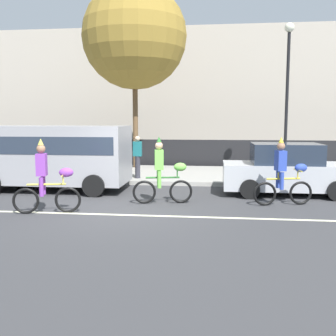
{
  "coord_description": "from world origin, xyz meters",
  "views": [
    {
      "loc": [
        2.42,
        -9.99,
        2.4
      ],
      "look_at": [
        1.11,
        1.2,
        1.0
      ],
      "focal_mm": 42.0,
      "sensor_mm": 36.0,
      "label": 1
    }
  ],
  "objects_px": {
    "parked_car_silver": "(287,170)",
    "parade_cyclist_purple": "(47,181)",
    "parade_cyclist_lime": "(163,174)",
    "street_lamp_post": "(288,77)",
    "pedestrian_onlooker": "(138,156)",
    "parade_cyclist_cobalt": "(284,176)",
    "parked_van_grey": "(55,153)"
  },
  "relations": [
    {
      "from": "parked_car_silver",
      "to": "parade_cyclist_purple",
      "type": "bearing_deg",
      "value": -153.12
    },
    {
      "from": "parked_car_silver",
      "to": "parade_cyclist_lime",
      "type": "bearing_deg",
      "value": -154.51
    },
    {
      "from": "parade_cyclist_purple",
      "to": "parade_cyclist_cobalt",
      "type": "bearing_deg",
      "value": 15.26
    },
    {
      "from": "parade_cyclist_lime",
      "to": "parked_car_silver",
      "type": "height_order",
      "value": "parade_cyclist_lime"
    },
    {
      "from": "parade_cyclist_purple",
      "to": "pedestrian_onlooker",
      "type": "bearing_deg",
      "value": 75.91
    },
    {
      "from": "parade_cyclist_cobalt",
      "to": "parked_van_grey",
      "type": "height_order",
      "value": "parked_van_grey"
    },
    {
      "from": "parked_van_grey",
      "to": "pedestrian_onlooker",
      "type": "bearing_deg",
      "value": 40.04
    },
    {
      "from": "parade_cyclist_cobalt",
      "to": "parked_car_silver",
      "type": "relative_size",
      "value": 0.47
    },
    {
      "from": "parade_cyclist_lime",
      "to": "parked_van_grey",
      "type": "xyz_separation_m",
      "value": [
        -3.89,
        1.7,
        0.44
      ]
    },
    {
      "from": "parade_cyclist_cobalt",
      "to": "pedestrian_onlooker",
      "type": "distance_m",
      "value": 6.03
    },
    {
      "from": "pedestrian_onlooker",
      "to": "parade_cyclist_purple",
      "type": "bearing_deg",
      "value": -104.09
    },
    {
      "from": "street_lamp_post",
      "to": "parade_cyclist_lime",
      "type": "bearing_deg",
      "value": -131.49
    },
    {
      "from": "parade_cyclist_cobalt",
      "to": "parked_car_silver",
      "type": "distance_m",
      "value": 1.69
    },
    {
      "from": "parked_van_grey",
      "to": "parked_car_silver",
      "type": "xyz_separation_m",
      "value": [
        7.66,
        0.1,
        -0.5
      ]
    },
    {
      "from": "parade_cyclist_purple",
      "to": "street_lamp_post",
      "type": "distance_m",
      "value": 9.9
    },
    {
      "from": "parade_cyclist_cobalt",
      "to": "parked_car_silver",
      "type": "xyz_separation_m",
      "value": [
        0.39,
        1.64,
        -0.06
      ]
    },
    {
      "from": "parade_cyclist_lime",
      "to": "parked_car_silver",
      "type": "relative_size",
      "value": 0.47
    },
    {
      "from": "parked_van_grey",
      "to": "parked_car_silver",
      "type": "distance_m",
      "value": 7.68
    },
    {
      "from": "parade_cyclist_purple",
      "to": "parade_cyclist_lime",
      "type": "bearing_deg",
      "value": 28.69
    },
    {
      "from": "parade_cyclist_lime",
      "to": "street_lamp_post",
      "type": "bearing_deg",
      "value": 48.51
    },
    {
      "from": "parade_cyclist_cobalt",
      "to": "street_lamp_post",
      "type": "bearing_deg",
      "value": 79.98
    },
    {
      "from": "parade_cyclist_lime",
      "to": "street_lamp_post",
      "type": "xyz_separation_m",
      "value": [
        4.19,
        4.74,
        3.15
      ]
    },
    {
      "from": "parade_cyclist_lime",
      "to": "street_lamp_post",
      "type": "distance_m",
      "value": 7.07
    },
    {
      "from": "street_lamp_post",
      "to": "pedestrian_onlooker",
      "type": "xyz_separation_m",
      "value": [
        -5.66,
        -1.0,
        -2.97
      ]
    },
    {
      "from": "parked_van_grey",
      "to": "parade_cyclist_cobalt",
      "type": "bearing_deg",
      "value": -11.99
    },
    {
      "from": "parade_cyclist_purple",
      "to": "pedestrian_onlooker",
      "type": "distance_m",
      "value": 5.43
    },
    {
      "from": "parked_van_grey",
      "to": "pedestrian_onlooker",
      "type": "distance_m",
      "value": 3.17
    },
    {
      "from": "parked_car_silver",
      "to": "street_lamp_post",
      "type": "xyz_separation_m",
      "value": [
        0.42,
        2.94,
        3.21
      ]
    },
    {
      "from": "parade_cyclist_cobalt",
      "to": "street_lamp_post",
      "type": "xyz_separation_m",
      "value": [
        0.81,
        4.58,
        3.15
      ]
    },
    {
      "from": "parked_car_silver",
      "to": "parade_cyclist_cobalt",
      "type": "bearing_deg",
      "value": -103.34
    },
    {
      "from": "parked_van_grey",
      "to": "parked_car_silver",
      "type": "height_order",
      "value": "parked_van_grey"
    },
    {
      "from": "parade_cyclist_lime",
      "to": "parked_car_silver",
      "type": "xyz_separation_m",
      "value": [
        3.77,
        1.8,
        -0.06
      ]
    }
  ]
}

